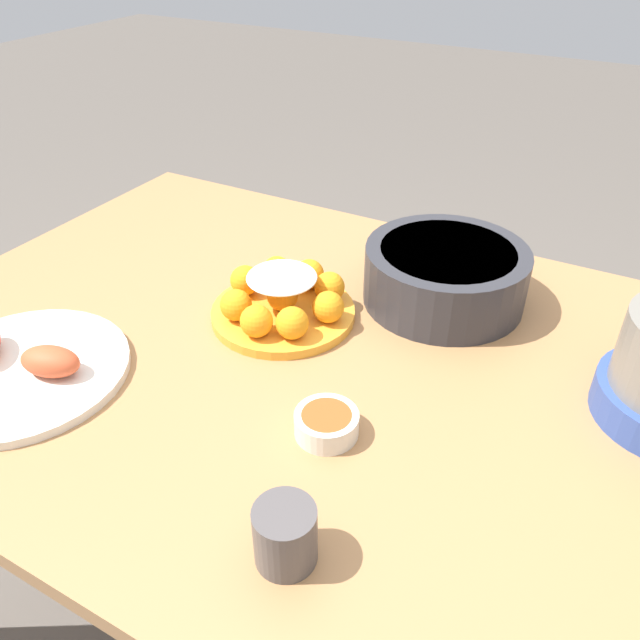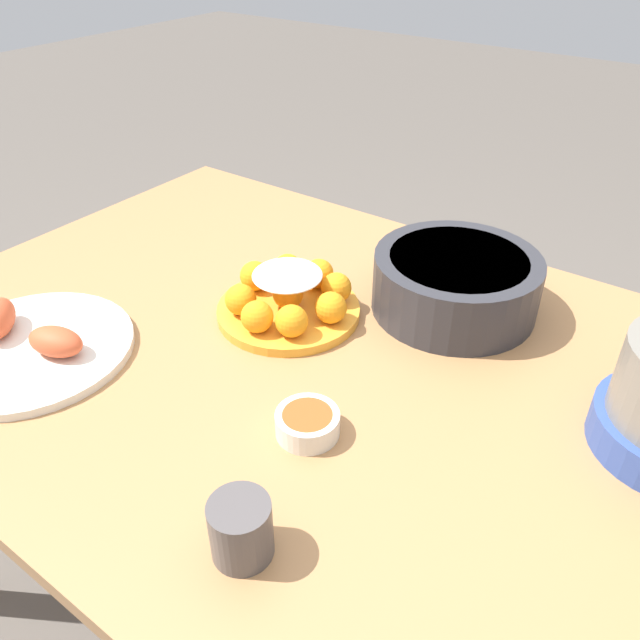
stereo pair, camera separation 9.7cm
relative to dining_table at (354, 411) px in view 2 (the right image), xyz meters
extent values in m
plane|color=#5B544C|center=(0.00, 0.00, -0.65)|extent=(12.00, 12.00, 0.00)
cylinder|color=#A87547|center=(-0.72, 0.43, -0.30)|extent=(0.06, 0.06, 0.70)
cube|color=#A87547|center=(0.00, 0.00, 0.07)|extent=(1.54, 0.95, 0.03)
cylinder|color=gold|center=(-0.17, 0.06, 0.09)|extent=(0.24, 0.24, 0.02)
sphere|color=orange|center=(-0.09, 0.07, 0.12)|extent=(0.05, 0.05, 0.05)
sphere|color=orange|center=(-0.12, 0.12, 0.12)|extent=(0.05, 0.05, 0.05)
sphere|color=orange|center=(-0.17, 0.14, 0.12)|extent=(0.05, 0.05, 0.05)
sphere|color=orange|center=(-0.22, 0.12, 0.12)|extent=(0.05, 0.05, 0.05)
sphere|color=orange|center=(-0.25, 0.07, 0.12)|extent=(0.05, 0.05, 0.05)
sphere|color=orange|center=(-0.22, 0.00, 0.12)|extent=(0.05, 0.05, 0.05)
sphere|color=orange|center=(-0.17, -0.02, 0.12)|extent=(0.05, 0.05, 0.05)
sphere|color=orange|center=(-0.12, 0.00, 0.12)|extent=(0.05, 0.05, 0.05)
ellipsoid|color=white|center=(-0.17, 0.06, 0.16)|extent=(0.12, 0.12, 0.02)
sphere|color=orange|center=(-0.17, 0.06, 0.12)|extent=(0.05, 0.05, 0.05)
cylinder|color=#2D2D33|center=(0.04, 0.24, 0.13)|extent=(0.28, 0.28, 0.10)
cylinder|color=brown|center=(0.04, 0.24, 0.18)|extent=(0.23, 0.23, 0.01)
cylinder|color=silver|center=(0.02, -0.15, 0.10)|extent=(0.09, 0.09, 0.03)
cylinder|color=#9E4C1E|center=(0.02, -0.15, 0.11)|extent=(0.07, 0.07, 0.01)
cylinder|color=silver|center=(-0.43, -0.26, 0.09)|extent=(0.31, 0.31, 0.01)
ellipsoid|color=#D1512D|center=(-0.38, -0.24, 0.12)|extent=(0.10, 0.07, 0.04)
cylinder|color=#4C4747|center=(0.07, -0.33, 0.12)|extent=(0.07, 0.07, 0.07)
camera|label=1|loc=(0.30, -0.67, 0.67)|focal=35.00mm
camera|label=2|loc=(0.38, -0.62, 0.67)|focal=35.00mm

